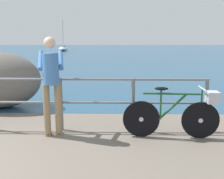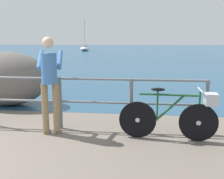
{
  "view_description": "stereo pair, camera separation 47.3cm",
  "coord_description": "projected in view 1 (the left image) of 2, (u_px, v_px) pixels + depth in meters",
  "views": [
    {
      "loc": [
        3.14,
        -2.81,
        1.72
      ],
      "look_at": [
        3.04,
        2.38,
        0.73
      ],
      "focal_mm": 41.51,
      "sensor_mm": 36.0,
      "label": 1
    },
    {
      "loc": [
        3.62,
        -2.78,
        1.72
      ],
      "look_at": [
        3.04,
        2.38,
        0.73
      ],
      "focal_mm": 41.51,
      "sensor_mm": 36.0,
      "label": 2
    }
  ],
  "objects": [
    {
      "name": "sea_surface",
      "position": [
        101.0,
        49.0,
        50.4
      ],
      "size": [
        120.0,
        90.0,
        0.01
      ],
      "primitive_type": "cube",
      "color": "navy",
      "rests_on": "ground_plane"
    },
    {
      "name": "sailboat",
      "position": [
        63.0,
        48.0,
        41.63
      ],
      "size": [
        1.61,
        4.48,
        4.9
      ],
      "rotation": [
        0.0,
        0.0,
        1.64
      ],
      "color": "white",
      "rests_on": "sea_surface"
    },
    {
      "name": "bicycle",
      "position": [
        179.0,
        112.0,
        4.57
      ],
      "size": [
        1.7,
        0.48,
        0.92
      ],
      "rotation": [
        0.0,
        0.0,
        -0.05
      ],
      "color": "black",
      "rests_on": "ground_plane"
    },
    {
      "name": "ground_plane",
      "position": [
        82.0,
        61.0,
        22.8
      ],
      "size": [
        120.0,
        120.0,
        0.1
      ],
      "primitive_type": "cube",
      "color": "#6B6056"
    },
    {
      "name": "person_at_railing",
      "position": [
        51.0,
        82.0,
        4.59
      ],
      "size": [
        0.55,
        0.67,
        1.78
      ],
      "rotation": [
        0.0,
        0.0,
        1.8
      ],
      "color": "#8C7251",
      "rests_on": "ground_plane"
    }
  ]
}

